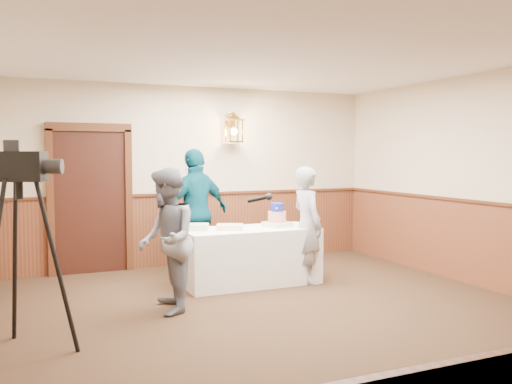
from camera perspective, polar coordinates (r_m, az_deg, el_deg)
ground at (r=5.64m, az=4.44°, el=-13.99°), size 7.00×7.00×0.00m
room_shell at (r=5.75m, az=1.92°, el=1.81°), size 6.02×7.02×2.81m
display_table at (r=7.33m, az=-0.63°, el=-6.74°), size 1.80×0.80×0.75m
tiered_cake at (r=7.44m, az=2.23°, el=-2.68°), size 0.40×0.40×0.32m
sheet_cake_yellow at (r=7.13m, az=-2.77°, el=-3.71°), size 0.42×0.37×0.07m
sheet_cake_green at (r=7.14m, az=-6.38°, el=-3.68°), size 0.41×0.37×0.08m
interviewer at (r=6.02m, az=-9.39°, el=-5.04°), size 1.49×0.87×1.60m
baker at (r=7.34m, az=5.43°, el=-3.48°), size 0.38×0.58×1.57m
assistant_p at (r=7.83m, az=-6.30°, el=-2.10°), size 1.16×0.78×1.82m
tv_camera_rig at (r=5.15m, az=-23.45°, el=-6.95°), size 0.69×0.65×1.77m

